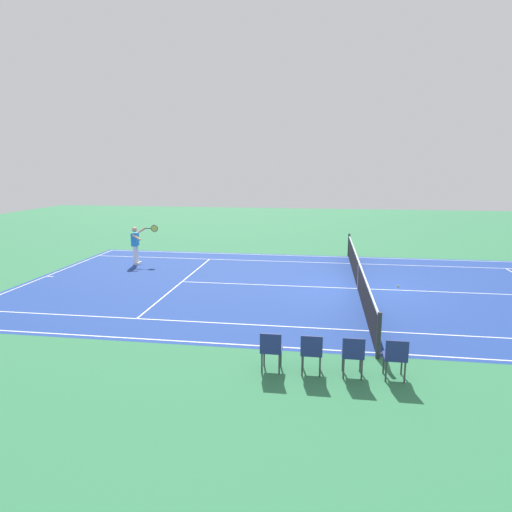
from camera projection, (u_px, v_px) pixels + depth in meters
The scene contains 10 objects.
ground_plane at pixel (358, 289), 15.48m from camera, with size 60.00×60.00×0.00m, color #2D7247.
court_slab at pixel (358, 289), 15.48m from camera, with size 24.20×11.40×0.00m, color navy.
court_line_markings at pixel (358, 289), 15.48m from camera, with size 23.85×11.05×0.01m.
tennis_net at pixel (358, 275), 15.38m from camera, with size 0.10×11.70×1.08m.
tennis_player_near at pixel (136, 243), 19.19m from camera, with size 1.04×0.79×1.70m.
tennis_ball at pixel (398, 286), 15.69m from camera, with size 0.07×0.07×0.07m, color #CCE01E.
spectator_chair_0 at pixel (396, 356), 8.76m from camera, with size 0.44×0.44×0.88m.
spectator_chair_1 at pixel (353, 353), 8.88m from camera, with size 0.44×0.44×0.88m.
spectator_chair_2 at pixel (312, 351), 9.00m from camera, with size 0.44×0.44×0.88m.
spectator_chair_3 at pixel (271, 348), 9.12m from camera, with size 0.44×0.44×0.88m.
Camera 1 is at (1.33, 15.30, 4.21)m, focal length 30.95 mm.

